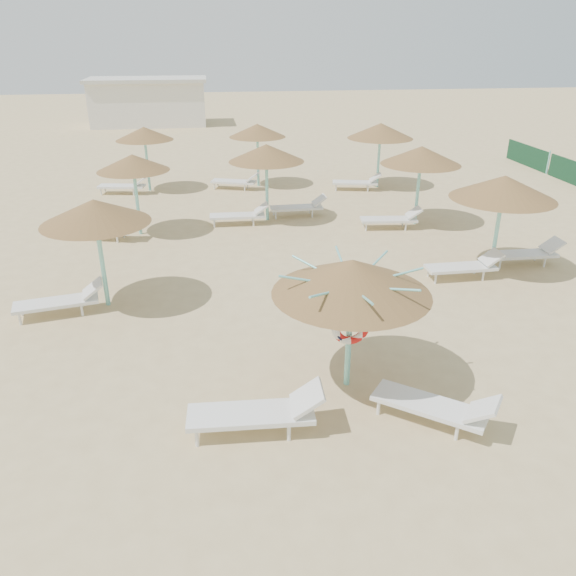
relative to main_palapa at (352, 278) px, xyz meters
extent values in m
plane|color=tan|center=(-0.38, -0.17, -2.21)|extent=(120.00, 120.00, 0.00)
cylinder|color=#7BD6CF|center=(0.00, 0.00, -1.14)|extent=(0.11, 0.11, 2.13)
cone|color=brown|center=(0.00, 0.00, 0.02)|extent=(2.84, 2.84, 0.64)
cylinder|color=#7BD6CF|center=(0.00, 0.00, -0.23)|extent=(0.20, 0.20, 0.12)
cylinder|color=#7BD6CF|center=(0.65, 0.00, -0.03)|extent=(1.29, 0.04, 0.33)
cylinder|color=#7BD6CF|center=(0.46, 0.46, -0.03)|extent=(0.94, 0.94, 0.33)
cylinder|color=#7BD6CF|center=(0.00, 0.66, -0.03)|extent=(0.04, 1.29, 0.33)
cylinder|color=#7BD6CF|center=(-0.46, 0.46, -0.03)|extent=(0.94, 0.94, 0.33)
cylinder|color=#7BD6CF|center=(-0.65, 0.00, -0.03)|extent=(1.29, 0.04, 0.33)
cylinder|color=#7BD6CF|center=(-0.46, -0.46, -0.03)|extent=(0.94, 0.94, 0.33)
cylinder|color=#7BD6CF|center=(0.00, -0.65, -0.03)|extent=(0.04, 1.29, 0.33)
cylinder|color=#7BD6CF|center=(0.46, -0.46, -0.03)|extent=(0.94, 0.94, 0.33)
torus|color=red|center=(0.00, -0.10, -0.92)|extent=(0.71, 0.15, 0.71)
cylinder|color=silver|center=(-2.81, -1.40, -2.05)|extent=(0.07, 0.07, 0.31)
cylinder|color=silver|center=(-2.79, -0.84, -2.05)|extent=(0.07, 0.07, 0.31)
cylinder|color=silver|center=(-1.32, -1.46, -2.05)|extent=(0.07, 0.07, 0.31)
cylinder|color=silver|center=(-1.30, -0.91, -2.05)|extent=(0.07, 0.07, 0.31)
cube|color=silver|center=(-1.92, -1.16, -1.85)|extent=(2.13, 0.78, 0.09)
cube|color=silver|center=(-0.98, -1.20, -1.59)|extent=(0.57, 0.69, 0.40)
cylinder|color=silver|center=(0.33, -1.00, -2.07)|extent=(0.06, 0.06, 0.28)
cylinder|color=silver|center=(0.64, -0.60, -2.07)|extent=(0.06, 0.06, 0.28)
cylinder|color=silver|center=(1.41, -1.84, -2.07)|extent=(0.06, 0.06, 0.28)
cylinder|color=silver|center=(1.72, -1.44, -2.07)|extent=(0.06, 0.06, 0.28)
cube|color=silver|center=(1.12, -1.30, -1.88)|extent=(1.90, 1.67, 0.08)
cube|color=silver|center=(1.80, -1.83, -1.64)|extent=(0.76, 0.78, 0.37)
cylinder|color=#7BD6CF|center=(-5.03, 4.19, -1.06)|extent=(0.11, 0.11, 2.30)
cone|color=brown|center=(-5.03, 4.19, 0.18)|extent=(2.51, 2.51, 0.57)
cylinder|color=#7BD6CF|center=(-5.03, 4.19, -0.06)|extent=(0.20, 0.20, 0.12)
cylinder|color=silver|center=(-6.86, 3.39, -2.07)|extent=(0.06, 0.06, 0.28)
cylinder|color=silver|center=(-6.96, 3.88, -2.07)|extent=(0.06, 0.06, 0.28)
cylinder|color=silver|center=(-5.54, 3.66, -2.07)|extent=(0.06, 0.06, 0.28)
cylinder|color=silver|center=(-5.64, 4.15, -2.07)|extent=(0.06, 0.06, 0.28)
cube|color=silver|center=(-6.13, 3.79, -1.89)|extent=(1.99, 0.99, 0.08)
cube|color=silver|center=(-5.29, 3.96, -1.65)|extent=(0.59, 0.68, 0.36)
cylinder|color=#7BD6CF|center=(-4.75, 9.60, -1.06)|extent=(0.11, 0.11, 2.30)
cone|color=brown|center=(-4.75, 9.60, 0.17)|extent=(2.30, 2.30, 0.52)
cylinder|color=#7BD6CF|center=(-4.75, 9.60, -0.06)|extent=(0.20, 0.20, 0.12)
cylinder|color=silver|center=(-6.69, 9.20, -2.07)|extent=(0.06, 0.06, 0.28)
cylinder|color=silver|center=(-6.54, 9.68, -2.07)|extent=(0.06, 0.06, 0.28)
cylinder|color=silver|center=(-5.40, 8.80, -2.07)|extent=(0.06, 0.06, 0.28)
cylinder|color=silver|center=(-5.25, 9.28, -2.07)|extent=(0.06, 0.06, 0.28)
cube|color=silver|center=(-5.85, 9.20, -1.89)|extent=(2.00, 1.15, 0.08)
cube|color=silver|center=(-5.04, 8.95, -1.65)|extent=(0.64, 0.72, 0.36)
cylinder|color=#7BD6CF|center=(-4.91, 15.39, -1.06)|extent=(0.11, 0.11, 2.30)
cone|color=brown|center=(-4.91, 15.39, 0.17)|extent=(2.35, 2.35, 0.53)
cylinder|color=#7BD6CF|center=(-4.91, 15.39, -0.06)|extent=(0.20, 0.20, 0.12)
cylinder|color=silver|center=(-6.84, 14.87, -2.07)|extent=(0.06, 0.06, 0.28)
cylinder|color=silver|center=(-6.76, 15.37, -2.07)|extent=(0.06, 0.06, 0.28)
cylinder|color=silver|center=(-5.51, 14.65, -2.07)|extent=(0.06, 0.06, 0.28)
cylinder|color=silver|center=(-5.43, 15.15, -2.07)|extent=(0.06, 0.06, 0.28)
cube|color=silver|center=(-6.01, 14.99, -1.89)|extent=(1.98, 0.92, 0.08)
cube|color=silver|center=(-5.17, 14.85, -1.65)|extent=(0.58, 0.67, 0.36)
cylinder|color=#7BD6CF|center=(-0.38, 10.55, -1.06)|extent=(0.11, 0.11, 2.30)
cone|color=brown|center=(-0.38, 10.55, 0.18)|extent=(2.61, 2.61, 0.59)
cylinder|color=#7BD6CF|center=(-0.38, 10.55, -0.06)|extent=(0.20, 0.20, 0.12)
cylinder|color=silver|center=(-2.29, 9.92, -2.07)|extent=(0.06, 0.06, 0.28)
cylinder|color=silver|center=(-2.28, 10.42, -2.07)|extent=(0.06, 0.06, 0.28)
cylinder|color=silver|center=(-0.94, 9.89, -2.07)|extent=(0.06, 0.06, 0.28)
cylinder|color=silver|center=(-0.93, 10.39, -2.07)|extent=(0.06, 0.06, 0.28)
cube|color=silver|center=(-1.48, 10.15, -1.89)|extent=(1.91, 0.67, 0.08)
cube|color=silver|center=(-0.63, 10.13, -1.65)|extent=(0.50, 0.61, 0.36)
cylinder|color=silver|center=(-0.08, 10.58, -2.07)|extent=(0.06, 0.06, 0.28)
cylinder|color=silver|center=(-0.09, 11.08, -2.07)|extent=(0.06, 0.06, 0.28)
cylinder|color=silver|center=(1.27, 10.61, -2.07)|extent=(0.06, 0.06, 0.28)
cylinder|color=silver|center=(1.26, 11.11, -2.07)|extent=(0.06, 0.06, 0.28)
cube|color=silver|center=(0.72, 10.85, -1.89)|extent=(1.91, 0.67, 0.08)
cube|color=silver|center=(1.57, 10.87, -1.65)|extent=(0.50, 0.61, 0.36)
cylinder|color=#7BD6CF|center=(-0.24, 15.53, -1.06)|extent=(0.11, 0.11, 2.30)
cone|color=brown|center=(-0.24, 15.53, 0.17)|extent=(2.40, 2.40, 0.54)
cylinder|color=#7BD6CF|center=(-0.24, 15.53, -0.06)|extent=(0.20, 0.20, 0.12)
cylinder|color=silver|center=(-2.18, 15.16, -2.07)|extent=(0.06, 0.06, 0.28)
cylinder|color=silver|center=(-2.02, 15.63, -2.07)|extent=(0.06, 0.06, 0.28)
cylinder|color=silver|center=(-0.90, 14.72, -2.07)|extent=(0.06, 0.06, 0.28)
cylinder|color=silver|center=(-0.74, 15.19, -2.07)|extent=(0.06, 0.06, 0.28)
cube|color=silver|center=(-1.34, 15.13, -1.89)|extent=(2.00, 1.20, 0.08)
cube|color=silver|center=(-0.54, 14.86, -1.65)|extent=(0.65, 0.73, 0.36)
cylinder|color=#7BD6CF|center=(5.36, 4.93, -1.06)|extent=(0.11, 0.11, 2.30)
cone|color=brown|center=(5.36, 4.93, 0.19)|extent=(2.79, 2.79, 0.63)
cylinder|color=#7BD6CF|center=(5.36, 4.93, -0.06)|extent=(0.20, 0.20, 0.12)
cylinder|color=silver|center=(3.46, 4.27, -2.07)|extent=(0.06, 0.06, 0.28)
cylinder|color=silver|center=(3.45, 4.77, -2.07)|extent=(0.06, 0.06, 0.28)
cylinder|color=silver|center=(4.81, 4.29, -2.07)|extent=(0.06, 0.06, 0.28)
cylinder|color=silver|center=(4.80, 4.79, -2.07)|extent=(0.06, 0.06, 0.28)
cube|color=silver|center=(4.26, 4.53, -1.89)|extent=(1.91, 0.64, 0.08)
cube|color=silver|center=(5.11, 4.54, -1.65)|extent=(0.49, 0.61, 0.36)
cylinder|color=silver|center=(5.65, 4.99, -2.07)|extent=(0.06, 0.06, 0.28)
cylinder|color=silver|center=(5.66, 5.49, -2.07)|extent=(0.06, 0.06, 0.28)
cylinder|color=silver|center=(7.00, 4.97, -2.07)|extent=(0.06, 0.06, 0.28)
cylinder|color=silver|center=(7.01, 5.47, -2.07)|extent=(0.06, 0.06, 0.28)
cube|color=silver|center=(6.46, 5.23, -1.89)|extent=(1.91, 0.64, 0.08)
cube|color=silver|center=(7.31, 5.22, -1.65)|extent=(0.49, 0.61, 0.36)
cylinder|color=#7BD6CF|center=(4.72, 9.38, -1.06)|extent=(0.11, 0.11, 2.30)
cone|color=brown|center=(4.72, 9.38, 0.18)|extent=(2.70, 2.70, 0.61)
cylinder|color=#7BD6CF|center=(4.72, 9.38, -0.06)|extent=(0.20, 0.20, 0.12)
cylinder|color=silver|center=(2.80, 8.81, -2.07)|extent=(0.06, 0.06, 0.28)
cylinder|color=silver|center=(2.85, 9.31, -2.07)|extent=(0.06, 0.06, 0.28)
cylinder|color=silver|center=(4.14, 8.67, -2.07)|extent=(0.06, 0.06, 0.28)
cylinder|color=silver|center=(4.19, 9.17, -2.07)|extent=(0.06, 0.06, 0.28)
cube|color=silver|center=(3.62, 8.98, -1.89)|extent=(1.95, 0.82, 0.08)
cube|color=silver|center=(4.46, 8.89, -1.65)|extent=(0.55, 0.65, 0.36)
cylinder|color=#7BD6CF|center=(4.88, 14.64, -1.06)|extent=(0.11, 0.11, 2.30)
cone|color=brown|center=(4.88, 14.64, 0.19)|extent=(2.77, 2.77, 0.62)
cylinder|color=#7BD6CF|center=(4.88, 14.64, -0.06)|extent=(0.20, 0.20, 0.12)
cylinder|color=silver|center=(2.94, 14.17, -2.07)|extent=(0.06, 0.06, 0.28)
cylinder|color=silver|center=(3.05, 14.66, -2.07)|extent=(0.06, 0.06, 0.28)
cylinder|color=silver|center=(4.26, 13.88, -2.07)|extent=(0.06, 0.06, 0.28)
cylinder|color=silver|center=(4.37, 14.36, -2.07)|extent=(0.06, 0.06, 0.28)
cube|color=silver|center=(3.78, 14.24, -1.89)|extent=(1.99, 1.01, 0.08)
cube|color=silver|center=(4.61, 14.06, -1.65)|extent=(0.60, 0.69, 0.36)
cube|color=silver|center=(-6.38, 34.83, -0.71)|extent=(8.00, 4.00, 3.00)
cube|color=beige|center=(-6.38, 34.83, 0.92)|extent=(8.40, 4.40, 0.25)
cube|color=#184926|center=(13.62, 13.83, -1.71)|extent=(0.08, 3.80, 1.00)
cube|color=#184926|center=(13.62, 17.83, -1.71)|extent=(0.08, 3.80, 1.00)
cylinder|color=#7BD6CF|center=(13.62, 15.93, -1.66)|extent=(0.08, 0.08, 1.10)
camera|label=1|loc=(-2.37, -8.76, 3.89)|focal=35.00mm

